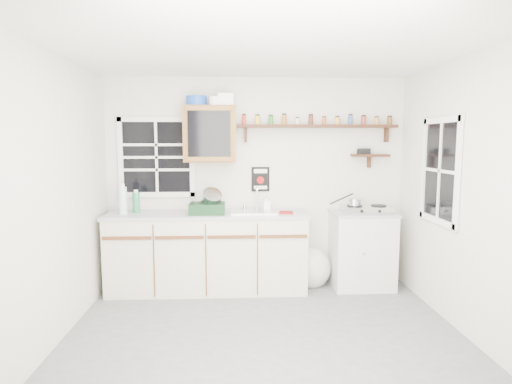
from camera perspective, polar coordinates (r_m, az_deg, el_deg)
room at (r=3.65m, az=1.30°, el=-0.99°), size 3.64×3.24×2.54m
main_cabinet at (r=5.08m, az=-6.45°, el=-7.86°), size 2.31×0.63×0.92m
right_cabinet at (r=5.31m, az=13.90°, el=-7.42°), size 0.73×0.57×0.91m
sink at (r=4.98m, az=-0.34°, el=-2.58°), size 0.52×0.44×0.29m
upper_cabinet at (r=5.06m, az=-6.16°, el=7.69°), size 0.60×0.32×0.65m
upper_cabinet_clutter at (r=5.08m, az=-6.39°, el=12.03°), size 0.55×0.24×0.14m
spice_shelf at (r=5.21m, az=8.18°, el=8.80°), size 1.91×0.18×0.34m
secondary_shelf at (r=5.38m, az=14.73°, el=4.81°), size 0.45×0.16×0.24m
warning_sign at (r=5.22m, az=0.60°, el=1.72°), size 0.22×0.02×0.30m
window_back at (r=5.28m, az=-13.12°, el=4.53°), size 0.93×0.03×0.98m
window_right at (r=4.64m, az=23.37°, el=2.62°), size 0.03×0.78×1.08m
water_bottles at (r=5.09m, az=-16.66°, el=-1.14°), size 0.21×0.19×0.34m
dish_rack at (r=4.90m, az=-6.35°, el=-1.76°), size 0.41×0.32×0.30m
soap_bottle at (r=5.06m, az=1.36°, el=-1.52°), size 0.10×0.10×0.18m
rag at (r=4.92m, az=4.04°, el=-2.73°), size 0.16×0.14×0.02m
hotplate at (r=5.21m, az=14.53°, el=-2.19°), size 0.59×0.33×0.08m
saucepan at (r=5.16m, az=12.94°, el=-1.34°), size 0.35×0.16×0.15m
trash_bag at (r=5.29m, az=7.32°, el=-9.98°), size 0.45×0.41×0.51m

